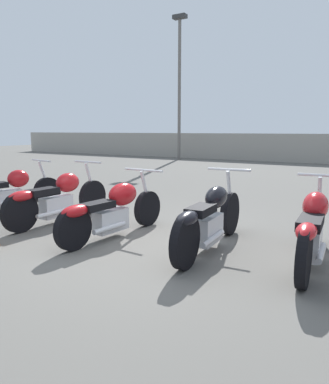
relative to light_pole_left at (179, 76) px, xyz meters
The scene contains 8 objects.
ground_plane 15.73m from the light_pole_left, 62.48° to the right, with size 60.00×60.00×0.00m, color #5B5954.
fence_back 7.93m from the light_pole_left, ahead, with size 40.00×0.04×1.36m.
light_pole_left is the anchor object (origin of this frame).
motorcycle_slot_0 14.00m from the light_pole_left, 74.49° to the right, with size 0.74×2.13×0.95m.
motorcycle_slot_1 14.52m from the light_pole_left, 68.80° to the right, with size 0.63×2.19×0.98m.
motorcycle_slot_2 15.21m from the light_pole_left, 64.21° to the right, with size 0.74×2.12×0.93m.
motorcycle_slot_3 15.71m from the light_pole_left, 59.03° to the right, with size 0.63×2.22×1.00m.
motorcycle_slot_4 16.26m from the light_pole_left, 55.01° to the right, with size 0.56×2.09×0.99m.
Camera 1 is at (2.79, -3.90, 1.53)m, focal length 35.00 mm.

